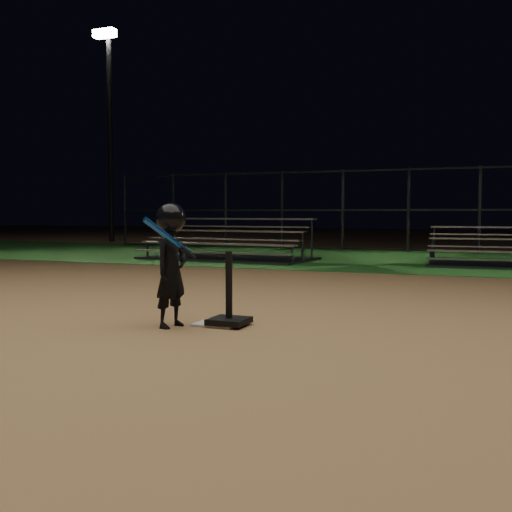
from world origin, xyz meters
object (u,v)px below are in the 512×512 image
at_px(child_batter, 171,262).
at_px(light_pole_left, 109,117).
at_px(batting_tee, 229,311).
at_px(home_plate, 220,323).
at_px(bleacher_left, 227,251).

distance_m(child_batter, light_pole_left, 19.65).
xyz_separation_m(batting_tee, light_pole_left, (-12.13, 14.99, 4.79)).
relative_size(home_plate, light_pole_left, 0.05).
relative_size(batting_tee, bleacher_left, 0.17).
height_order(home_plate, batting_tee, batting_tee).
bearing_deg(batting_tee, child_batter, -152.58).
distance_m(bleacher_left, light_pole_left, 11.74).
xyz_separation_m(home_plate, bleacher_left, (-3.70, 8.12, 0.20)).
height_order(bleacher_left, light_pole_left, light_pole_left).
bearing_deg(child_batter, light_pole_left, 48.64).
xyz_separation_m(bleacher_left, light_pole_left, (-8.30, 6.82, 4.73)).
bearing_deg(light_pole_left, child_batter, -52.73).
bearing_deg(bleacher_left, child_batter, -63.75).
bearing_deg(home_plate, child_batter, -140.63).
distance_m(batting_tee, light_pole_left, 19.87).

